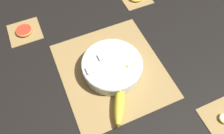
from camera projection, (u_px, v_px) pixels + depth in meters
name	position (u px, v px, depth m)	size (l,w,h in m)	color
ground_plane	(112.00, 71.00, 0.91)	(6.00, 6.00, 0.00)	black
bamboo_mat_center	(112.00, 70.00, 0.91)	(0.45, 0.41, 0.01)	#A8844C
coaster_mat_near_left	(223.00, 119.00, 0.79)	(0.14, 0.14, 0.01)	#A8844C
coaster_mat_far_right	(25.00, 32.00, 1.02)	(0.14, 0.14, 0.01)	#A8844C
fruit_salad_bowl	(112.00, 66.00, 0.88)	(0.25, 0.25, 0.06)	silver
whole_banana	(119.00, 103.00, 0.80)	(0.18, 0.12, 0.04)	yellow
banana_coin_single	(224.00, 119.00, 0.79)	(0.04, 0.04, 0.01)	#F7EFC6
grapefruit_slice	(24.00, 30.00, 1.01)	(0.08, 0.08, 0.01)	red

